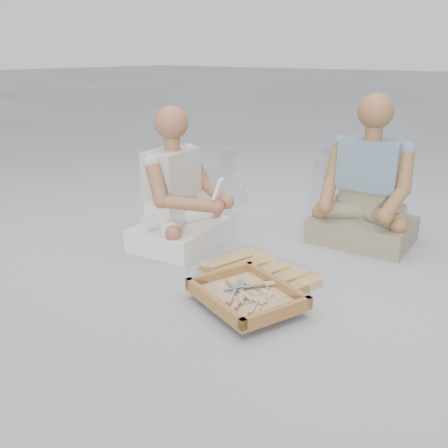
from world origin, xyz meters
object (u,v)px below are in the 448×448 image
Objects in this scene: tool_tray at (246,296)px; craftsman at (178,200)px; carved_panel at (258,274)px; companion at (366,194)px.

craftsman is (-0.77, 0.39, 0.22)m from tool_tray.
craftsman is at bearing 153.19° from tool_tray.
companion is (0.21, 0.84, 0.28)m from carved_panel.
craftsman reaches higher than tool_tray.
companion reaches higher than carved_panel.
companion is at bearing 86.33° from tool_tray.
tool_tray is 0.89m from craftsman.
companion is at bearing 123.87° from craftsman.
companion is (0.84, 0.75, 0.01)m from craftsman.
tool_tray is at bearing 81.81° from companion.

